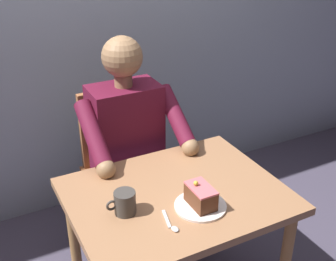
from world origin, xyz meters
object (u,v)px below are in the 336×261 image
Objects in this scene: dessert_spoon at (171,224)px; cake_slice at (201,196)px; dining_table at (176,211)px; chair at (121,162)px; coffee_cup at (125,202)px; seated_person at (132,153)px.

cake_slice is at bearing -163.59° from dessert_spoon.
dessert_spoon is at bearing 56.33° from dining_table.
dessert_spoon is at bearing 16.41° from cake_slice.
dining_table is at bearing -73.79° from cake_slice.
chair is 0.77m from coffee_cup.
seated_person is (0.00, 0.17, 0.15)m from chair.
seated_person is 0.58m from coffee_cup.
chair is at bearing -90.00° from dining_table.
dessert_spoon is (-0.13, 0.15, -0.05)m from coffee_cup.
coffee_cup is at bearing -20.47° from cake_slice.
chair is at bearing -87.19° from cake_slice.
chair is at bearing -109.83° from coffee_cup.
chair is 0.23m from seated_person.
seated_person is (0.00, -0.48, 0.05)m from dining_table.
coffee_cup is 0.20m from dessert_spoon.
coffee_cup reaches higher than dining_table.
chair reaches higher than dessert_spoon.
cake_slice is 0.30m from coffee_cup.
cake_slice is 0.17m from dessert_spoon.
dining_table is 0.49m from seated_person.
cake_slice reaches higher than dessert_spoon.
seated_person reaches higher than dining_table.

